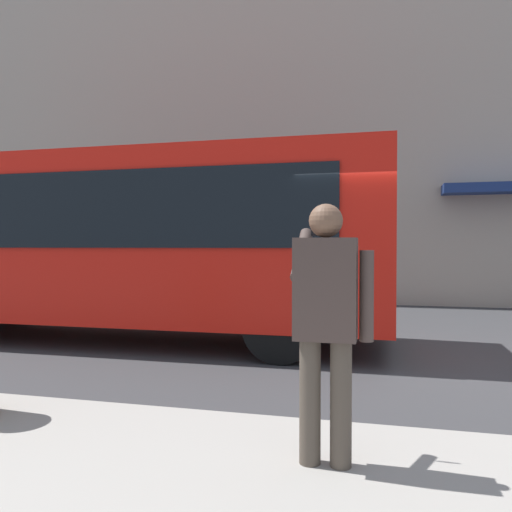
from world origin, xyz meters
name	(u,v)px	position (x,y,z in m)	size (l,w,h in m)	color
ground_plane	(392,354)	(0.00, 0.00, 0.00)	(60.00, 60.00, 0.00)	#38383A
building_facade_far	(390,84)	(-0.02, -6.80, 5.99)	(28.00, 1.55, 12.00)	#A89E8E
red_bus	(117,240)	(4.49, -0.12, 1.68)	(9.05, 2.54, 3.08)	red
pedestrian_photographer	(326,313)	(0.48, 4.36, 1.14)	(0.53, 0.52, 1.70)	#4C4238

